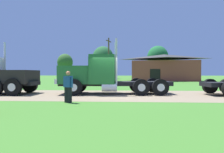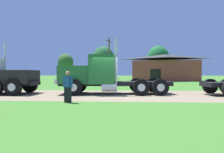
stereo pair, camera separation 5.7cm
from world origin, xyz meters
name	(u,v)px [view 2 (the right image)]	position (x,y,z in m)	size (l,w,h in m)	color
ground_plane	(112,95)	(0.00, 0.00, 0.00)	(200.00, 200.00, 0.00)	#3E7528
dirt_track	(112,95)	(0.00, 0.00, 0.00)	(120.00, 6.47, 0.01)	#88765B
truck_foreground_white	(99,76)	(-0.94, 0.62, 1.30)	(8.04, 3.14, 3.80)	black
visitor_standing_near	(68,86)	(-2.00, -3.59, 0.84)	(0.54, 0.42, 1.57)	#264C8C
shed_building	(164,68)	(8.59, 24.86, 2.43)	(13.20, 8.09, 5.06)	brown
utility_pole_near	(109,58)	(-1.89, 22.19, 4.18)	(0.82, 2.13, 7.86)	brown
tree_left	(66,62)	(-15.38, 40.08, 4.45)	(4.24, 4.24, 6.80)	#513823
tree_mid	(103,58)	(-4.47, 36.87, 5.34)	(5.46, 5.46, 8.36)	#513823
tree_right	(158,57)	(8.97, 33.87, 5.22)	(4.96, 4.96, 7.96)	#513823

